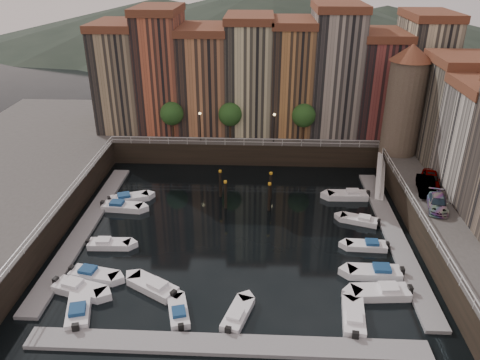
# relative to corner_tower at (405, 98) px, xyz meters

# --- Properties ---
(ground) EXTENTS (200.00, 200.00, 0.00)m
(ground) POSITION_rel_corner_tower_xyz_m (-20.00, -14.50, -10.19)
(ground) COLOR black
(ground) RESTS_ON ground
(quay_far) EXTENTS (80.00, 20.00, 3.00)m
(quay_far) POSITION_rel_corner_tower_xyz_m (-20.00, 11.50, -8.69)
(quay_far) COLOR black
(quay_far) RESTS_ON ground
(dock_left) EXTENTS (2.00, 28.00, 0.35)m
(dock_left) POSITION_rel_corner_tower_xyz_m (-36.20, -15.50, -10.02)
(dock_left) COLOR gray
(dock_left) RESTS_ON ground
(dock_right) EXTENTS (2.00, 28.00, 0.35)m
(dock_right) POSITION_rel_corner_tower_xyz_m (-3.80, -15.50, -10.02)
(dock_right) COLOR gray
(dock_right) RESTS_ON ground
(dock_near) EXTENTS (30.00, 2.00, 0.35)m
(dock_near) POSITION_rel_corner_tower_xyz_m (-20.00, -31.50, -10.02)
(dock_near) COLOR gray
(dock_near) RESTS_ON ground
(mountains) EXTENTS (145.00, 100.00, 18.00)m
(mountains) POSITION_rel_corner_tower_xyz_m (-18.28, 95.50, -2.28)
(mountains) COLOR #2D382D
(mountains) RESTS_ON ground
(far_terrace) EXTENTS (48.70, 10.30, 17.50)m
(far_terrace) POSITION_rel_corner_tower_xyz_m (-16.69, 9.00, 0.76)
(far_terrace) COLOR #9C8563
(far_terrace) RESTS_ON quay_far
(corner_tower) EXTENTS (5.20, 5.20, 13.80)m
(corner_tower) POSITION_rel_corner_tower_xyz_m (0.00, 0.00, 0.00)
(corner_tower) COLOR #6B5B4C
(corner_tower) RESTS_ON quay_right
(promenade_trees) EXTENTS (21.20, 3.20, 5.20)m
(promenade_trees) POSITION_rel_corner_tower_xyz_m (-21.33, 3.70, -3.61)
(promenade_trees) COLOR black
(promenade_trees) RESTS_ON quay_far
(street_lamps) EXTENTS (10.36, 0.36, 4.18)m
(street_lamps) POSITION_rel_corner_tower_xyz_m (-21.00, 2.70, -4.30)
(street_lamps) COLOR black
(street_lamps) RESTS_ON quay_far
(railings) EXTENTS (36.08, 34.04, 0.52)m
(railings) POSITION_rel_corner_tower_xyz_m (-20.00, -9.62, -6.41)
(railings) COLOR white
(railings) RESTS_ON ground
(gangway) EXTENTS (2.78, 8.32, 3.73)m
(gangway) POSITION_rel_corner_tower_xyz_m (-2.90, -4.50, -8.28)
(gangway) COLOR white
(gangway) RESTS_ON ground
(mooring_pilings) EXTENTS (6.32, 3.42, 3.78)m
(mooring_pilings) POSITION_rel_corner_tower_xyz_m (-19.30, -9.27, -8.54)
(mooring_pilings) COLOR black
(mooring_pilings) RESTS_ON ground
(boat_left_0) EXTENTS (5.05, 3.03, 1.13)m
(boat_left_0) POSITION_rel_corner_tower_xyz_m (-33.19, -25.89, -9.81)
(boat_left_0) COLOR white
(boat_left_0) RESTS_ON ground
(boat_left_1) EXTENTS (4.73, 2.52, 1.06)m
(boat_left_1) POSITION_rel_corner_tower_xyz_m (-32.59, -23.87, -9.84)
(boat_left_1) COLOR white
(boat_left_1) RESTS_ON ground
(boat_left_2) EXTENTS (4.40, 1.73, 1.00)m
(boat_left_2) POSITION_rel_corner_tower_xyz_m (-32.69, -18.94, -9.86)
(boat_left_2) COLOR white
(boat_left_2) RESTS_ON ground
(boat_left_3) EXTENTS (4.85, 2.09, 1.10)m
(boat_left_3) POSITION_rel_corner_tower_xyz_m (-33.46, -11.42, -9.82)
(boat_left_3) COLOR white
(boat_left_3) RESTS_ON ground
(boat_left_4) EXTENTS (4.76, 3.22, 1.08)m
(boat_left_4) POSITION_rel_corner_tower_xyz_m (-33.23, -9.34, -9.83)
(boat_left_4) COLOR white
(boat_left_4) RESTS_ON ground
(boat_right_0) EXTENTS (5.19, 2.22, 1.18)m
(boat_right_0) POSITION_rel_corner_tower_xyz_m (-7.18, -25.16, -9.80)
(boat_right_0) COLOR white
(boat_right_0) RESTS_ON ground
(boat_right_1) EXTENTS (5.00, 1.87, 1.15)m
(boat_right_1) POSITION_rel_corner_tower_xyz_m (-7.11, -22.36, -9.81)
(boat_right_1) COLOR white
(boat_right_1) RESTS_ON ground
(boat_right_2) EXTENTS (4.20, 1.67, 0.96)m
(boat_right_2) POSITION_rel_corner_tower_xyz_m (-7.00, -17.98, -9.87)
(boat_right_2) COLOR white
(boat_right_2) RESTS_ON ground
(boat_right_3) EXTENTS (4.27, 2.70, 0.96)m
(boat_right_3) POSITION_rel_corner_tower_xyz_m (-6.81, -13.05, -9.87)
(boat_right_3) COLOR white
(boat_right_3) RESTS_ON ground
(boat_right_4) EXTENTS (4.98, 1.92, 1.14)m
(boat_right_4) POSITION_rel_corner_tower_xyz_m (-7.16, -7.42, -9.81)
(boat_right_4) COLOR white
(boat_right_4) RESTS_ON ground
(boat_near_0) EXTENTS (2.92, 5.04, 1.13)m
(boat_near_0) POSITION_rel_corner_tower_xyz_m (-32.22, -28.50, -9.81)
(boat_near_0) COLOR white
(boat_near_0) RESTS_ON ground
(boat_near_1) EXTENTS (2.48, 4.22, 0.95)m
(boat_near_1) POSITION_rel_corner_tower_xyz_m (-24.11, -28.32, -9.88)
(boat_near_1) COLOR white
(boat_near_1) RESTS_ON ground
(boat_near_2) EXTENTS (2.71, 4.43, 0.99)m
(boat_near_2) POSITION_rel_corner_tower_xyz_m (-19.34, -28.44, -9.86)
(boat_near_2) COLOR white
(boat_near_2) RESTS_ON ground
(boat_near_3) EXTENTS (2.21, 4.81, 1.08)m
(boat_near_3) POSITION_rel_corner_tower_xyz_m (-10.10, -28.31, -9.83)
(boat_near_3) COLOR white
(boat_near_3) RESTS_ON ground
(car_a) EXTENTS (2.78, 4.71, 1.50)m
(car_a) POSITION_rel_corner_tower_xyz_m (1.18, -9.65, -6.44)
(car_a) COLOR gray
(car_a) RESTS_ON quay_right
(car_b) EXTENTS (2.38, 4.82, 1.52)m
(car_b) POSITION_rel_corner_tower_xyz_m (0.15, -11.42, -6.43)
(car_b) COLOR gray
(car_b) RESTS_ON quay_right
(car_c) EXTENTS (2.82, 4.85, 1.32)m
(car_c) POSITION_rel_corner_tower_xyz_m (0.17, -15.09, -6.53)
(car_c) COLOR gray
(car_c) RESTS_ON quay_right
(boat_extra_200) EXTENTS (4.88, 3.93, 1.13)m
(boat_extra_200) POSITION_rel_corner_tower_xyz_m (-26.77, -25.33, -9.81)
(boat_extra_200) COLOR white
(boat_extra_200) RESTS_ON ground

